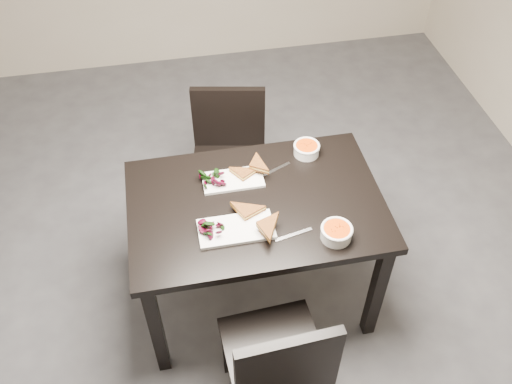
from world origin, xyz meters
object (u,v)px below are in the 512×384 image
(table, at_px, (256,216))
(plate_near, at_px, (236,229))
(chair_near, at_px, (279,362))
(soup_bowl_near, at_px, (336,232))
(plate_far, at_px, (233,180))
(soup_bowl_far, at_px, (307,149))
(chair_far, at_px, (229,152))

(table, relative_size, plate_near, 3.54)
(chair_near, distance_m, soup_bowl_near, 0.60)
(table, distance_m, chair_near, 0.69)
(soup_bowl_near, xyz_separation_m, plate_far, (-0.39, 0.44, -0.03))
(plate_far, xyz_separation_m, soup_bowl_far, (0.40, 0.12, 0.03))
(chair_far, xyz_separation_m, soup_bowl_far, (0.35, -0.39, 0.30))
(soup_bowl_far, bearing_deg, table, -138.07)
(plate_near, bearing_deg, plate_far, 83.28)
(plate_near, height_order, soup_bowl_near, soup_bowl_near)
(soup_bowl_near, distance_m, soup_bowl_far, 0.56)
(chair_near, relative_size, soup_bowl_far, 6.29)
(soup_bowl_near, bearing_deg, table, 138.10)
(plate_near, relative_size, soup_bowl_far, 2.51)
(plate_far, relative_size, soup_bowl_far, 2.18)
(plate_near, bearing_deg, chair_near, -80.62)
(chair_far, height_order, plate_near, chair_far)
(table, distance_m, plate_far, 0.21)
(plate_far, bearing_deg, chair_far, 84.15)
(soup_bowl_near, bearing_deg, plate_near, 163.83)
(chair_far, height_order, soup_bowl_near, chair_far)
(chair_near, relative_size, plate_far, 2.89)
(table, relative_size, plate_far, 4.08)
(table, bearing_deg, soup_bowl_far, 41.93)
(soup_bowl_near, height_order, soup_bowl_far, soup_bowl_near)
(chair_near, xyz_separation_m, plate_near, (-0.09, 0.52, 0.27))
(plate_near, height_order, plate_far, plate_near)
(plate_far, bearing_deg, soup_bowl_far, 17.21)
(chair_near, xyz_separation_m, soup_bowl_near, (0.34, 0.40, 0.30))
(chair_far, distance_m, soup_bowl_far, 0.60)
(chair_far, bearing_deg, plate_far, -84.75)
(chair_far, bearing_deg, table, -76.26)
(plate_near, distance_m, soup_bowl_near, 0.44)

